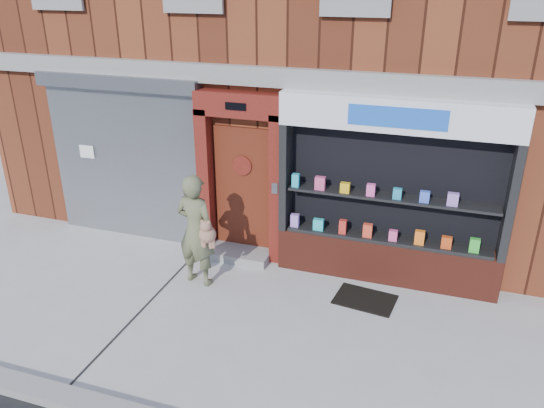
% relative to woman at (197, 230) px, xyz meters
% --- Properties ---
extents(ground, '(80.00, 80.00, 0.00)m').
position_rel_woman_xyz_m(ground, '(1.08, -0.77, -0.93)').
color(ground, '#9E9E99').
rests_on(ground, ground).
extents(building, '(12.00, 8.16, 8.00)m').
position_rel_woman_xyz_m(building, '(1.08, 5.23, 3.07)').
color(building, '#4F2012').
rests_on(building, ground).
extents(shutter_bay, '(3.10, 0.30, 3.04)m').
position_rel_woman_xyz_m(shutter_bay, '(-1.92, 1.16, 0.79)').
color(shutter_bay, gray).
rests_on(shutter_bay, ground).
extents(red_door_bay, '(1.52, 0.58, 2.90)m').
position_rel_woman_xyz_m(red_door_bay, '(0.33, 1.09, 0.53)').
color(red_door_bay, '#4D120D').
rests_on(red_door_bay, ground).
extents(pharmacy_bay, '(3.50, 0.41, 3.00)m').
position_rel_woman_xyz_m(pharmacy_bay, '(2.82, 1.05, 0.45)').
color(pharmacy_bay, maroon).
rests_on(pharmacy_bay, ground).
extents(woman, '(0.76, 0.55, 1.84)m').
position_rel_woman_xyz_m(woman, '(0.00, 0.00, 0.00)').
color(woman, '#5F6341').
rests_on(woman, ground).
extents(doormat, '(0.97, 0.73, 0.02)m').
position_rel_woman_xyz_m(doormat, '(2.65, 0.30, -0.91)').
color(doormat, black).
rests_on(doormat, ground).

